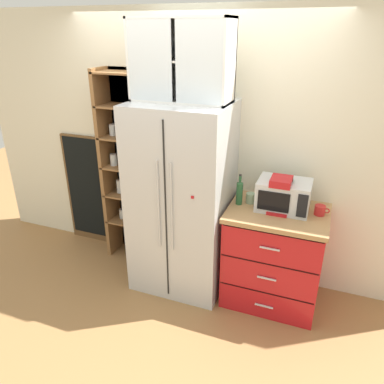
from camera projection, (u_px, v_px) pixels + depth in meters
ground_plane at (183, 277)px, 3.80m from camera, size 10.69×10.69×0.00m
wall_back_cream at (197, 148)px, 3.62m from camera, size 4.99×0.10×2.55m
refrigerator at (182, 199)px, 3.43m from camera, size 0.86×0.73×1.79m
pantry_shelf_column at (129, 166)px, 3.84m from camera, size 0.52×0.31×2.02m
counter_cabinet at (274, 256)px, 3.34m from camera, size 0.85×0.67×0.92m
microwave at (284, 195)px, 3.14m from camera, size 0.44×0.33×0.26m
coffee_maker at (280, 194)px, 3.10m from camera, size 0.17×0.20×0.31m
mug_red at (320, 210)px, 3.07m from camera, size 0.12×0.09×0.08m
mug_sage at (251, 198)px, 3.28m from camera, size 0.12×0.08×0.09m
bottle_amber at (280, 199)px, 3.11m from camera, size 0.07×0.07×0.27m
bottle_green at (240, 191)px, 3.23m from camera, size 0.06×0.06×0.28m
upper_cabinet at (183, 61)px, 2.97m from camera, size 0.83×0.32×0.65m
chalkboard_menu at (90, 190)px, 4.23m from camera, size 0.60×0.04×1.29m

